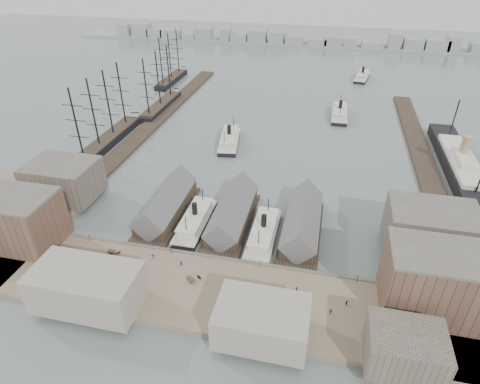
% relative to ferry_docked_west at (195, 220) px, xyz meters
% --- Properties ---
extents(ground, '(900.00, 900.00, 0.00)m').
position_rel_ferry_docked_west_xyz_m(ground, '(13.00, -12.33, -2.49)').
color(ground, slate).
rests_on(ground, ground).
extents(quay, '(180.00, 30.00, 2.00)m').
position_rel_ferry_docked_west_xyz_m(quay, '(13.00, -32.33, -1.49)').
color(quay, '#796851').
rests_on(quay, ground).
extents(seawall, '(180.00, 1.20, 2.30)m').
position_rel_ferry_docked_west_xyz_m(seawall, '(13.00, -17.53, -1.34)').
color(seawall, '#59544C').
rests_on(seawall, ground).
extents(west_wharf, '(10.00, 220.00, 1.60)m').
position_rel_ferry_docked_west_xyz_m(west_wharf, '(-55.00, 87.67, -1.69)').
color(west_wharf, '#2D231C').
rests_on(west_wharf, ground).
extents(east_wharf, '(10.00, 180.00, 1.60)m').
position_rel_ferry_docked_west_xyz_m(east_wharf, '(91.00, 77.67, -1.69)').
color(east_wharf, '#2D231C').
rests_on(east_wharf, ground).
extents(ferry_shed_west, '(14.00, 42.00, 12.60)m').
position_rel_ferry_docked_west_xyz_m(ferry_shed_west, '(-13.00, 4.54, 2.15)').
color(ferry_shed_west, '#2D231C').
rests_on(ferry_shed_west, ground).
extents(ferry_shed_center, '(14.00, 42.00, 12.60)m').
position_rel_ferry_docked_west_xyz_m(ferry_shed_center, '(13.00, 4.54, 2.15)').
color(ferry_shed_center, '#2D231C').
rests_on(ferry_shed_center, ground).
extents(ferry_shed_east, '(14.00, 42.00, 12.60)m').
position_rel_ferry_docked_west_xyz_m(ferry_shed_east, '(39.00, 4.54, 2.15)').
color(ferry_shed_east, '#2D231C').
rests_on(ferry_shed_east, ground).
extents(warehouse_west_front, '(32.00, 18.00, 18.00)m').
position_rel_ferry_docked_west_xyz_m(warehouse_west_front, '(-57.00, -24.33, 8.51)').
color(warehouse_west_front, brown).
rests_on(warehouse_west_front, west_land).
extents(warehouse_west_back, '(26.00, 20.00, 14.00)m').
position_rel_ferry_docked_west_xyz_m(warehouse_west_back, '(-57.00, 5.67, 6.51)').
color(warehouse_west_back, '#60564C').
rests_on(warehouse_west_back, west_land).
extents(warehouse_east_front, '(30.00, 18.00, 19.00)m').
position_rel_ferry_docked_west_xyz_m(warehouse_east_front, '(79.00, -24.33, 9.01)').
color(warehouse_east_front, brown).
rests_on(warehouse_east_front, east_land).
extents(warehouse_east_back, '(28.00, 20.00, 15.00)m').
position_rel_ferry_docked_west_xyz_m(warehouse_east_back, '(81.00, 2.67, 7.01)').
color(warehouse_east_back, '#60564C').
rests_on(warehouse_east_back, east_land).
extents(street_bldg_center, '(24.00, 16.00, 10.00)m').
position_rel_ferry_docked_west_xyz_m(street_bldg_center, '(33.00, -44.33, 4.51)').
color(street_bldg_center, gray).
rests_on(street_bldg_center, quay).
extents(street_bldg_west, '(30.00, 16.00, 12.00)m').
position_rel_ferry_docked_west_xyz_m(street_bldg_west, '(-17.00, -44.33, 5.51)').
color(street_bldg_west, gray).
rests_on(street_bldg_west, quay).
extents(street_bldg_east, '(18.00, 14.00, 11.00)m').
position_rel_ferry_docked_west_xyz_m(street_bldg_east, '(68.00, -45.33, 5.01)').
color(street_bldg_east, '#60564C').
rests_on(street_bldg_east, quay).
extents(lamp_post_far_w, '(0.44, 0.44, 3.92)m').
position_rel_ferry_docked_west_xyz_m(lamp_post_far_w, '(-32.00, -19.33, 2.22)').
color(lamp_post_far_w, black).
rests_on(lamp_post_far_w, quay).
extents(lamp_post_near_w, '(0.44, 0.44, 3.92)m').
position_rel_ferry_docked_west_xyz_m(lamp_post_near_w, '(-2.00, -19.33, 2.22)').
color(lamp_post_near_w, black).
rests_on(lamp_post_near_w, quay).
extents(lamp_post_near_e, '(0.44, 0.44, 3.92)m').
position_rel_ferry_docked_west_xyz_m(lamp_post_near_e, '(28.00, -19.33, 2.22)').
color(lamp_post_near_e, black).
rests_on(lamp_post_near_e, quay).
extents(lamp_post_far_e, '(0.44, 0.44, 3.92)m').
position_rel_ferry_docked_west_xyz_m(lamp_post_far_e, '(58.00, -19.33, 2.22)').
color(lamp_post_far_e, black).
rests_on(lamp_post_far_e, quay).
extents(far_shore, '(500.00, 40.00, 15.72)m').
position_rel_ferry_docked_west_xyz_m(far_shore, '(10.93, 321.81, 1.41)').
color(far_shore, gray).
rests_on(far_shore, ground).
extents(ferry_docked_west, '(8.93, 29.77, 10.63)m').
position_rel_ferry_docked_west_xyz_m(ferry_docked_west, '(0.00, 0.00, 0.00)').
color(ferry_docked_west, black).
rests_on(ferry_docked_west, ground).
extents(ferry_docked_east, '(9.05, 30.17, 10.77)m').
position_rel_ferry_docked_west_xyz_m(ferry_docked_east, '(26.00, -1.75, 0.03)').
color(ferry_docked_east, black).
rests_on(ferry_docked_east, ground).
extents(ferry_open_near, '(14.04, 32.41, 11.19)m').
position_rel_ferry_docked_west_xyz_m(ferry_open_near, '(-5.27, 72.30, 0.13)').
color(ferry_open_near, black).
rests_on(ferry_open_near, ground).
extents(ferry_open_mid, '(9.72, 30.92, 10.99)m').
position_rel_ferry_docked_west_xyz_m(ferry_open_mid, '(50.41, 124.34, 0.08)').
color(ferry_open_mid, black).
rests_on(ferry_open_mid, ground).
extents(ferry_open_far, '(13.71, 29.56, 10.16)m').
position_rel_ferry_docked_west_xyz_m(ferry_open_far, '(66.13, 208.34, -0.11)').
color(ferry_open_far, black).
rests_on(ferry_open_far, ground).
extents(sailing_ship_near, '(9.04, 62.29, 37.17)m').
position_rel_ferry_docked_west_xyz_m(sailing_ship_near, '(-67.37, 57.24, 0.24)').
color(sailing_ship_near, black).
rests_on(sailing_ship_near, ground).
extents(sailing_ship_mid, '(8.69, 50.22, 35.73)m').
position_rel_ferry_docked_west_xyz_m(sailing_ship_mid, '(-60.27, 112.81, 0.07)').
color(sailing_ship_mid, black).
rests_on(sailing_ship_mid, ground).
extents(sailing_ship_far, '(8.53, 47.40, 35.08)m').
position_rel_ferry_docked_west_xyz_m(sailing_ship_far, '(-74.87, 169.41, 0.04)').
color(sailing_ship_far, black).
rests_on(sailing_ship_far, ground).
extents(ocean_steamer, '(12.32, 90.02, 18.00)m').
position_rel_ferry_docked_west_xyz_m(ocean_steamer, '(105.00, 65.92, 1.38)').
color(ocean_steamer, black).
rests_on(ocean_steamer, ground).
extents(tram, '(4.33, 10.76, 3.72)m').
position_rel_ferry_docked_west_xyz_m(tram, '(67.19, -27.68, 1.42)').
color(tram, black).
rests_on(tram, quay).
extents(horse_cart_left, '(4.65, 1.62, 1.52)m').
position_rel_ferry_docked_west_xyz_m(horse_cart_left, '(-19.79, -23.47, 0.29)').
color(horse_cart_left, black).
rests_on(horse_cart_left, quay).
extents(horse_cart_center, '(4.76, 3.64, 1.66)m').
position_rel_ferry_docked_west_xyz_m(horse_cart_center, '(9.95, -29.03, 0.34)').
color(horse_cart_center, black).
rests_on(horse_cart_center, quay).
extents(horse_cart_right, '(4.71, 3.19, 1.44)m').
position_rel_ferry_docked_west_xyz_m(horse_cart_right, '(23.19, -34.52, 0.27)').
color(horse_cart_right, black).
rests_on(horse_cart_right, quay).
extents(pedestrian_0, '(0.73, 0.65, 1.65)m').
position_rel_ferry_docked_west_xyz_m(pedestrian_0, '(-27.78, -26.27, 0.33)').
color(pedestrian_0, black).
rests_on(pedestrian_0, quay).
extents(pedestrian_1, '(1.01, 0.99, 1.64)m').
position_rel_ferry_docked_west_xyz_m(pedestrian_1, '(-31.86, -35.24, 0.33)').
color(pedestrian_1, black).
rests_on(pedestrian_1, quay).
extents(pedestrian_2, '(0.96, 1.29, 1.78)m').
position_rel_ferry_docked_west_xyz_m(pedestrian_2, '(-7.01, -22.82, 0.40)').
color(pedestrian_2, black).
rests_on(pedestrian_2, quay).
extents(pedestrian_3, '(1.12, 0.97, 1.81)m').
position_rel_ferry_docked_west_xyz_m(pedestrian_3, '(-9.91, -35.55, 0.41)').
color(pedestrian_3, black).
rests_on(pedestrian_3, quay).
extents(pedestrian_4, '(0.93, 0.82, 1.61)m').
position_rel_ferry_docked_west_xyz_m(pedestrian_4, '(3.04, -23.71, 0.31)').
color(pedestrian_4, black).
rests_on(pedestrian_4, quay).
extents(pedestrian_5, '(0.64, 0.50, 1.62)m').
position_rel_ferry_docked_west_xyz_m(pedestrian_5, '(20.05, -36.11, 0.32)').
color(pedestrian_5, black).
rests_on(pedestrian_5, quay).
extents(pedestrian_6, '(1.02, 0.91, 1.73)m').
position_rel_ferry_docked_west_xyz_m(pedestrian_6, '(40.41, -26.85, 0.37)').
color(pedestrian_6, black).
rests_on(pedestrian_6, quay).
extents(pedestrian_7, '(1.12, 0.67, 1.70)m').
position_rel_ferry_docked_west_xyz_m(pedestrian_7, '(50.65, -33.21, 0.36)').
color(pedestrian_7, black).
rests_on(pedestrian_7, quay).
extents(pedestrian_8, '(1.05, 1.07, 1.80)m').
position_rel_ferry_docked_west_xyz_m(pedestrian_8, '(54.98, -29.08, 0.41)').
color(pedestrian_8, black).
rests_on(pedestrian_8, quay).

